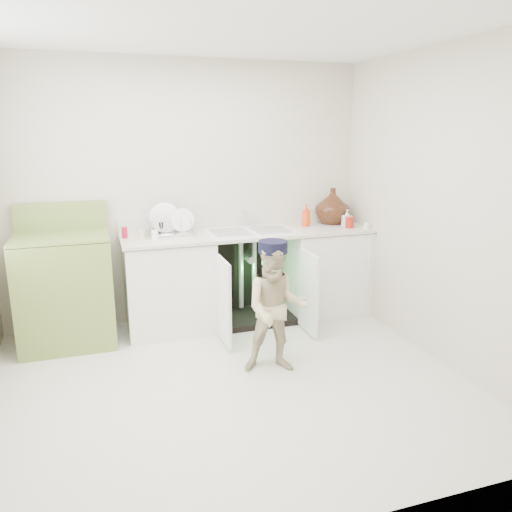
% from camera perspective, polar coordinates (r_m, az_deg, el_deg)
% --- Properties ---
extents(ground, '(3.50, 3.50, 0.00)m').
position_cam_1_polar(ground, '(3.88, -3.10, -14.37)').
color(ground, beige).
rests_on(ground, ground).
extents(room_shell, '(6.00, 5.50, 1.26)m').
position_cam_1_polar(room_shell, '(3.46, -3.37, 4.11)').
color(room_shell, beige).
rests_on(room_shell, ground).
extents(counter_run, '(2.44, 1.02, 1.27)m').
position_cam_1_polar(counter_run, '(4.93, -0.22, -1.89)').
color(counter_run, white).
rests_on(counter_run, ground).
extents(avocado_stove, '(0.79, 0.65, 1.23)m').
position_cam_1_polar(avocado_stove, '(4.68, -20.93, -3.47)').
color(avocado_stove, olive).
rests_on(avocado_stove, ground).
extents(repair_worker, '(0.59, 1.01, 1.05)m').
position_cam_1_polar(repair_worker, '(3.87, 2.31, -5.86)').
color(repair_worker, beige).
rests_on(repair_worker, ground).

